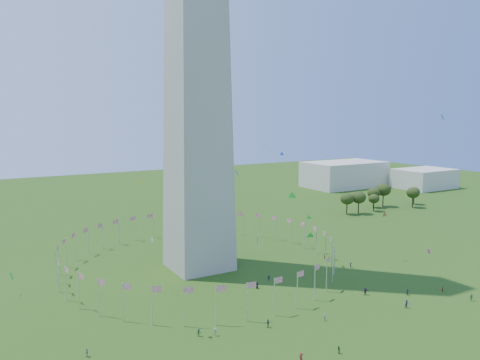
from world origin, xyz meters
The scene contains 7 objects.
ground centered at (0.00, 0.00, 0.00)m, with size 600.00×600.00×0.00m, color #22440F.
flag_ring centered at (0.00, 50.00, 4.50)m, with size 80.24×80.24×9.00m.
gov_building_east_a centered at (150.00, 150.00, 8.00)m, with size 50.00×30.00×16.00m, color beige.
gov_building_east_b centered at (190.00, 120.00, 6.00)m, with size 35.00×25.00×12.00m, color beige.
crowd centered at (5.58, 4.60, 0.88)m, with size 94.43×73.11×1.95m.
kites_aloft centered at (15.06, 28.34, 19.18)m, with size 120.98×63.09×41.82m.
tree_line_east centered at (114.00, 85.53, 5.04)m, with size 53.12×15.93×11.54m.
Camera 1 is at (-57.85, -73.78, 45.38)m, focal length 35.00 mm.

